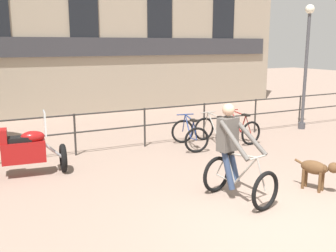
{
  "coord_description": "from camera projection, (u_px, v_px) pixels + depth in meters",
  "views": [
    {
      "loc": [
        -4.16,
        -4.21,
        2.72
      ],
      "look_at": [
        -0.51,
        2.86,
        1.05
      ],
      "focal_mm": 42.0,
      "sensor_mm": 36.0,
      "label": 1
    }
  ],
  "objects": [
    {
      "name": "dog",
      "position": [
        318.0,
        169.0,
        7.33
      ],
      "size": [
        0.42,
        0.87,
        0.61
      ],
      "rotation": [
        0.0,
        0.0,
        0.35
      ],
      "color": "brown",
      "rests_on": "ground_plane"
    },
    {
      "name": "ground_plane",
      "position": [
        282.0,
        223.0,
        6.08
      ],
      "size": [
        60.0,
        60.0,
        0.0
      ],
      "primitive_type": "plane",
      "color": "gray"
    },
    {
      "name": "parked_bicycle_near_lamp",
      "position": [
        189.0,
        135.0,
        10.41
      ],
      "size": [
        0.84,
        1.21,
        0.86
      ],
      "rotation": [
        0.0,
        0.0,
        2.97
      ],
      "color": "black",
      "rests_on": "ground_plane"
    },
    {
      "name": "parked_bicycle_mid_left",
      "position": [
        215.0,
        131.0,
        10.77
      ],
      "size": [
        0.68,
        1.12,
        0.86
      ],
      "rotation": [
        0.0,
        0.0,
        3.16
      ],
      "color": "black",
      "rests_on": "ground_plane"
    },
    {
      "name": "parked_motorcycle",
      "position": [
        23.0,
        150.0,
        8.12
      ],
      "size": [
        1.75,
        0.81,
        1.35
      ],
      "rotation": [
        0.0,
        0.0,
        1.46
      ],
      "color": "black",
      "rests_on": "ground_plane"
    },
    {
      "name": "cyclist_with_bike",
      "position": [
        234.0,
        157.0,
        6.9
      ],
      "size": [
        0.92,
        1.29,
        1.7
      ],
      "rotation": [
        0.0,
        0.0,
        0.22
      ],
      "color": "black",
      "rests_on": "ground_plane"
    },
    {
      "name": "parked_bicycle_mid_right",
      "position": [
        238.0,
        129.0,
        11.14
      ],
      "size": [
        0.72,
        1.14,
        0.86
      ],
      "rotation": [
        0.0,
        0.0,
        3.19
      ],
      "color": "black",
      "rests_on": "ground_plane"
    },
    {
      "name": "street_lamp",
      "position": [
        306.0,
        60.0,
        12.36
      ],
      "size": [
        0.28,
        0.28,
        3.9
      ],
      "color": "#424247",
      "rests_on": "ground_plane"
    },
    {
      "name": "building_facade",
      "position": [
        81.0,
        4.0,
        14.78
      ],
      "size": [
        18.0,
        0.72,
        8.42
      ],
      "color": "gray",
      "rests_on": "ground_plane"
    },
    {
      "name": "canal_railing",
      "position": [
        145.0,
        121.0,
        10.46
      ],
      "size": [
        15.05,
        0.05,
        1.05
      ],
      "color": "#2D2B28",
      "rests_on": "ground_plane"
    }
  ]
}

